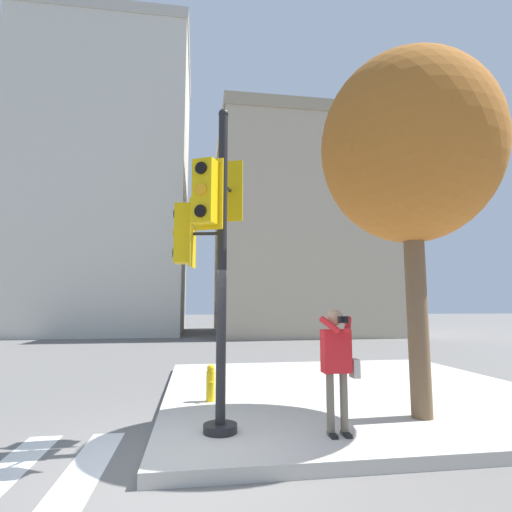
% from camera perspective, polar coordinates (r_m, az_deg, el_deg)
% --- Properties ---
extents(ground_plane, '(160.00, 160.00, 0.00)m').
position_cam_1_polar(ground_plane, '(5.55, -10.06, -27.83)').
color(ground_plane, slate).
extents(sidewalk_corner, '(8.00, 8.00, 0.18)m').
position_cam_1_polar(sidewalk_corner, '(9.52, 13.34, -18.30)').
color(sidewalk_corner, '#BCB7AD').
rests_on(sidewalk_corner, ground_plane).
extents(traffic_signal_pole, '(1.11, 1.41, 4.86)m').
position_cam_1_polar(traffic_signal_pole, '(6.06, -6.16, 2.81)').
color(traffic_signal_pole, black).
rests_on(traffic_signal_pole, sidewalk_corner).
extents(person_photographer, '(0.58, 0.54, 1.74)m').
position_cam_1_polar(person_photographer, '(5.97, 11.55, -14.16)').
color(person_photographer, black).
rests_on(person_photographer, sidewalk_corner).
extents(street_tree, '(3.04, 3.04, 6.21)m').
position_cam_1_polar(street_tree, '(7.70, 21.04, 14.03)').
color(street_tree, brown).
rests_on(street_tree, sidewalk_corner).
extents(fire_hydrant, '(0.16, 0.22, 0.68)m').
position_cam_1_polar(fire_hydrant, '(7.98, -6.50, -17.56)').
color(fire_hydrant, yellow).
rests_on(fire_hydrant, sidewalk_corner).
extents(building_left, '(11.74, 11.26, 21.99)m').
position_cam_1_polar(building_left, '(32.66, -20.31, 9.46)').
color(building_left, beige).
rests_on(building_left, ground_plane).
extents(building_right, '(11.49, 12.46, 14.77)m').
position_cam_1_polar(building_right, '(30.11, 5.46, 3.37)').
color(building_right, tan).
rests_on(building_right, ground_plane).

